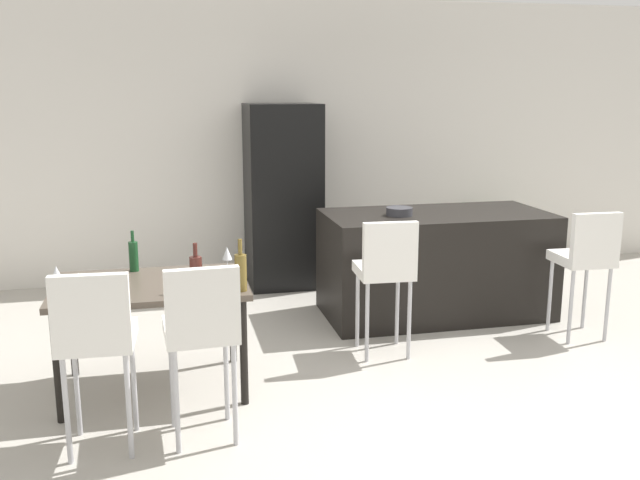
% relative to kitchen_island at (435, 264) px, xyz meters
% --- Properties ---
extents(ground_plane, '(10.00, 10.00, 0.00)m').
position_rel_kitchen_island_xyz_m(ground_plane, '(-0.73, -1.14, -0.46)').
color(ground_plane, '#ADA89E').
extents(back_wall, '(10.00, 0.12, 2.90)m').
position_rel_kitchen_island_xyz_m(back_wall, '(-0.73, 1.71, 0.99)').
color(back_wall, silver).
rests_on(back_wall, ground_plane).
extents(kitchen_island, '(1.96, 0.95, 0.92)m').
position_rel_kitchen_island_xyz_m(kitchen_island, '(0.00, 0.00, 0.00)').
color(kitchen_island, black).
rests_on(kitchen_island, ground_plane).
extents(bar_chair_left, '(0.42, 0.42, 1.05)m').
position_rel_kitchen_island_xyz_m(bar_chair_left, '(-0.75, -0.86, 0.24)').
color(bar_chair_left, white).
rests_on(bar_chair_left, ground_plane).
extents(bar_chair_middle, '(0.41, 0.41, 1.05)m').
position_rel_kitchen_island_xyz_m(bar_chair_middle, '(0.92, -0.86, 0.24)').
color(bar_chair_middle, white).
rests_on(bar_chair_middle, ground_plane).
extents(dining_table, '(1.24, 0.84, 0.74)m').
position_rel_kitchen_island_xyz_m(dining_table, '(-2.43, -1.09, 0.21)').
color(dining_table, '#4C4238').
rests_on(dining_table, ground_plane).
extents(dining_chair_near, '(0.42, 0.42, 1.05)m').
position_rel_kitchen_island_xyz_m(dining_chair_near, '(-2.71, -1.87, 0.24)').
color(dining_chair_near, white).
rests_on(dining_chair_near, ground_plane).
extents(dining_chair_far, '(0.42, 0.42, 1.05)m').
position_rel_kitchen_island_xyz_m(dining_chair_far, '(-2.15, -1.87, 0.24)').
color(dining_chair_far, white).
rests_on(dining_chair_far, ground_plane).
extents(wine_bottle_near, '(0.08, 0.08, 0.33)m').
position_rel_kitchen_island_xyz_m(wine_bottle_near, '(-1.88, -1.39, 0.40)').
color(wine_bottle_near, brown).
rests_on(wine_bottle_near, dining_table).
extents(wine_bottle_end, '(0.08, 0.08, 0.31)m').
position_rel_kitchen_island_xyz_m(wine_bottle_end, '(-2.15, -1.33, 0.40)').
color(wine_bottle_end, '#471E19').
rests_on(wine_bottle_end, dining_table).
extents(wine_bottle_right, '(0.06, 0.06, 0.29)m').
position_rel_kitchen_island_xyz_m(wine_bottle_right, '(-2.55, -0.75, 0.39)').
color(wine_bottle_right, '#194723').
rests_on(wine_bottle_right, dining_table).
extents(wine_glass_left, '(0.07, 0.07, 0.17)m').
position_rel_kitchen_island_xyz_m(wine_glass_left, '(-2.99, -1.19, 0.40)').
color(wine_glass_left, silver).
rests_on(wine_glass_left, dining_table).
extents(wine_glass_middle, '(0.07, 0.07, 0.17)m').
position_rel_kitchen_island_xyz_m(wine_glass_middle, '(-1.92, -0.90, 0.40)').
color(wine_glass_middle, silver).
rests_on(wine_glass_middle, dining_table).
extents(wine_glass_far, '(0.07, 0.07, 0.17)m').
position_rel_kitchen_island_xyz_m(wine_glass_far, '(-2.84, -1.38, 0.40)').
color(wine_glass_far, silver).
rests_on(wine_glass_far, dining_table).
extents(refrigerator, '(0.72, 0.68, 1.84)m').
position_rel_kitchen_island_xyz_m(refrigerator, '(-1.15, 1.27, 0.46)').
color(refrigerator, black).
rests_on(refrigerator, ground_plane).
extents(fruit_bowl, '(0.22, 0.22, 0.07)m').
position_rel_kitchen_island_xyz_m(fruit_bowl, '(-0.37, -0.05, 0.50)').
color(fruit_bowl, '#333338').
rests_on(fruit_bowl, kitchen_island).
extents(potted_plant, '(0.36, 0.36, 0.56)m').
position_rel_kitchen_island_xyz_m(potted_plant, '(1.22, 1.26, -0.14)').
color(potted_plant, '#996B4C').
rests_on(potted_plant, ground_plane).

